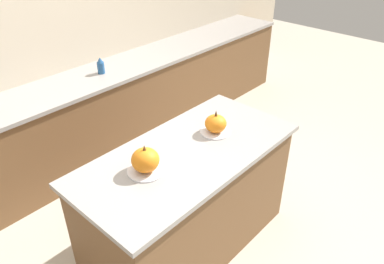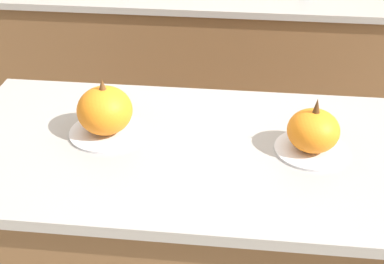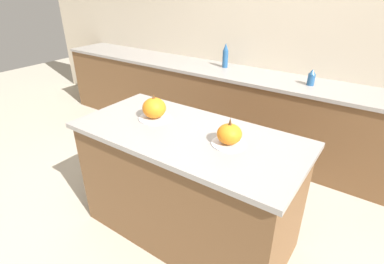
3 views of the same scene
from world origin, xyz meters
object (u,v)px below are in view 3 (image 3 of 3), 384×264
at_px(pumpkin_cake_left, 154,109).
at_px(bottle_tall, 225,56).
at_px(bottle_short, 311,78).
at_px(pumpkin_cake_right, 229,135).

bearing_deg(pumpkin_cake_left, bottle_tall, 100.22).
relative_size(bottle_tall, bottle_short, 1.78).
relative_size(pumpkin_cake_left, pumpkin_cake_right, 1.08).
distance_m(pumpkin_cake_left, bottle_short, 1.62).
height_order(pumpkin_cake_left, bottle_short, pumpkin_cake_left).
bearing_deg(bottle_short, pumpkin_cake_left, -116.47).
xyz_separation_m(pumpkin_cake_left, bottle_tall, (-0.28, 1.56, 0.06)).
distance_m(pumpkin_cake_right, bottle_short, 1.48).
bearing_deg(pumpkin_cake_right, bottle_short, 86.64).
relative_size(pumpkin_cake_left, bottle_short, 1.53).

